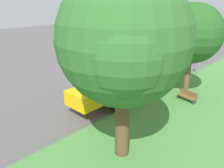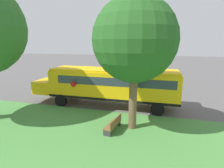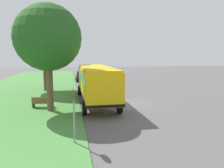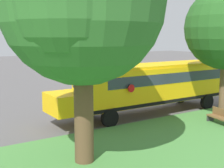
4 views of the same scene
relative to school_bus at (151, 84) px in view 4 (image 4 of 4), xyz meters
The scene contains 4 objects.
ground_plane 3.35m from the school_bus, 21.80° to the right, with size 120.00×120.00×0.00m, color #565454.
school_bus is the anchor object (origin of this frame).
oak_tree_roadside_mid 9.99m from the school_bus, 123.60° to the left, with size 6.11×6.11×9.22m.
park_bench 4.80m from the school_bus, 161.82° to the right, with size 1.66×0.77×0.92m.
Camera 4 is at (-17.77, 13.81, 4.96)m, focal length 50.00 mm.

